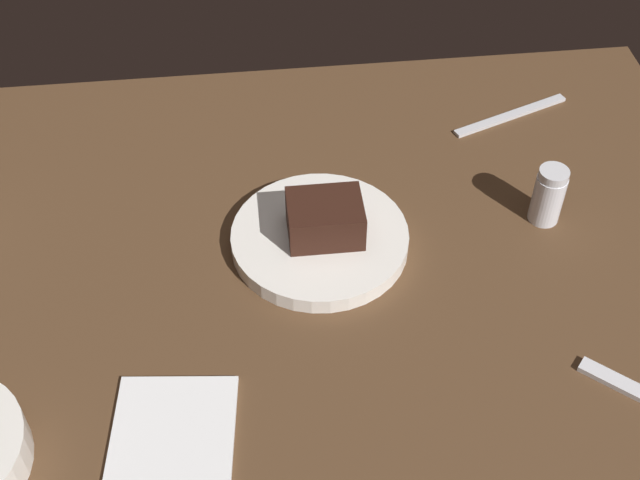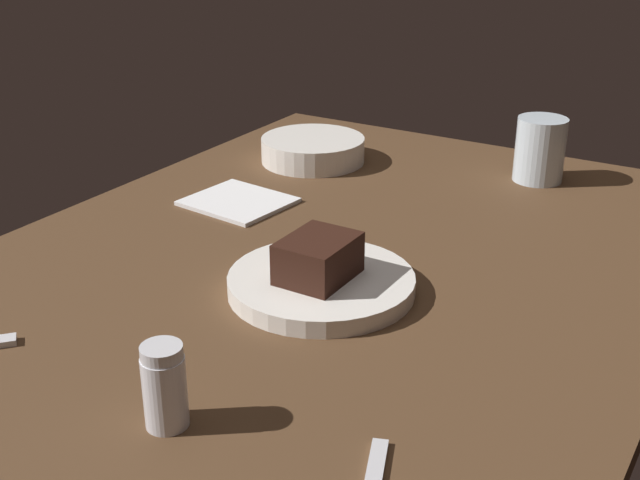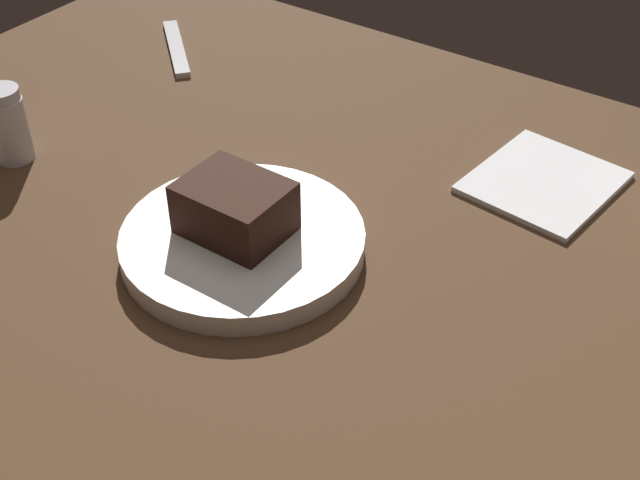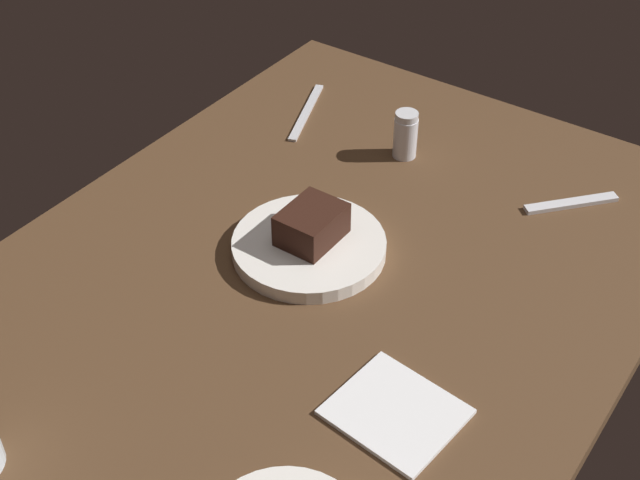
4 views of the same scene
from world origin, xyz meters
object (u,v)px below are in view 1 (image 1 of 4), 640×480
Objects in this scene: butter_knife at (511,115)px; chocolate_cake_slice at (325,219)px; dessert_plate at (320,239)px; folded_napkin at (173,436)px; salt_shaker at (548,195)px.

chocolate_cake_slice is at bearing -163.89° from butter_knife.
dessert_plate reaches higher than folded_napkin.
butter_knife is 68.30cm from folded_napkin.
dessert_plate is 1.55× the size of folded_napkin.
folded_napkin is at bearing -125.43° from dessert_plate.
folded_napkin is (-48.68, -47.91, 0.05)cm from butter_knife.
salt_shaker is 54.48cm from folded_napkin.
dessert_plate is 31.20cm from folded_napkin.
dessert_plate is 37.99cm from butter_knife.
dessert_plate is at bearing 177.84° from chocolate_cake_slice.
folded_napkin is (-18.08, -25.41, -0.76)cm from dessert_plate.
butter_knife is at bearing 36.93° from chocolate_cake_slice.
dessert_plate is 1.16× the size of butter_knife.
butter_knife is (1.48, 20.94, -3.73)cm from salt_shaker.
chocolate_cake_slice is (0.65, -0.02, 3.53)cm from dessert_plate.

